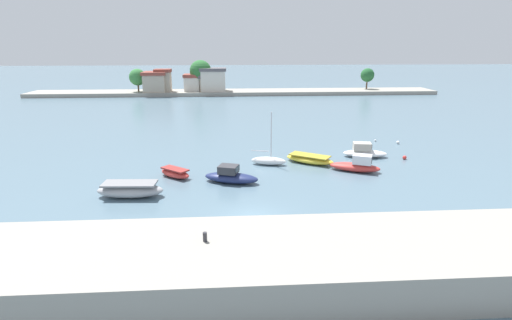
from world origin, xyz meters
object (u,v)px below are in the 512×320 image
(mooring_bollard, at_px, (205,237))
(moored_boat_5, at_px, (356,165))
(mooring_buoy_2, at_px, (375,140))
(mooring_buoy_4, at_px, (405,157))
(moored_boat_1, at_px, (175,173))
(moored_boat_2, at_px, (231,176))
(moored_boat_4, at_px, (310,159))
(moored_boat_6, at_px, (364,152))
(mooring_buoy_0, at_px, (398,142))
(moored_boat_0, at_px, (130,190))
(moored_boat_3, at_px, (269,160))

(mooring_bollard, bearing_deg, moored_boat_5, 52.26)
(moored_boat_5, xyz_separation_m, mooring_buoy_2, (6.06, 11.57, -0.45))
(mooring_buoy_4, bearing_deg, mooring_bollard, -133.34)
(mooring_bollard, distance_m, mooring_buoy_2, 34.84)
(moored_boat_1, relative_size, mooring_buoy_4, 8.10)
(moored_boat_5, bearing_deg, moored_boat_2, -145.69)
(moored_boat_1, distance_m, mooring_buoy_2, 26.19)
(moored_boat_1, distance_m, moored_boat_4, 13.64)
(moored_boat_5, height_order, mooring_buoy_4, moored_boat_5)
(moored_boat_4, xyz_separation_m, moored_boat_6, (6.30, 1.86, 0.15))
(mooring_buoy_0, bearing_deg, moored_boat_2, -148.22)
(mooring_bollard, height_order, moored_boat_5, mooring_bollard)
(moored_boat_4, height_order, mooring_buoy_0, moored_boat_4)
(moored_boat_0, bearing_deg, moored_boat_1, 60.67)
(mooring_buoy_2, bearing_deg, moored_boat_1, -152.04)
(moored_boat_0, bearing_deg, moored_boat_6, 27.62)
(mooring_bollard, bearing_deg, mooring_buoy_0, 51.66)
(moored_boat_0, xyz_separation_m, mooring_buoy_0, (28.36, 15.49, -0.39))
(moored_boat_1, height_order, mooring_buoy_4, moored_boat_1)
(moored_boat_6, bearing_deg, moored_boat_3, -158.92)
(moored_boat_6, distance_m, mooring_buoy_2, 7.71)
(mooring_buoy_0, bearing_deg, mooring_bollard, -128.34)
(moored_boat_1, distance_m, moored_boat_5, 17.09)
(moored_boat_6, bearing_deg, mooring_buoy_0, 51.25)
(moored_boat_2, relative_size, mooring_buoy_2, 20.60)
(moored_boat_1, xyz_separation_m, moored_boat_6, (19.44, 5.52, 0.15))
(mooring_buoy_2, height_order, mooring_buoy_4, mooring_buoy_4)
(moored_boat_1, relative_size, mooring_buoy_0, 8.93)
(moored_boat_5, bearing_deg, moored_boat_6, 86.66)
(moored_boat_5, bearing_deg, mooring_buoy_2, 85.22)
(moored_boat_6, bearing_deg, moored_boat_1, -154.77)
(moored_boat_6, distance_m, mooring_buoy_4, 4.14)
(moored_boat_4, xyz_separation_m, mooring_buoy_4, (10.24, 0.62, -0.20))
(mooring_bollard, height_order, moored_boat_2, mooring_bollard)
(mooring_buoy_4, bearing_deg, moored_boat_5, -150.46)
(moored_boat_5, bearing_deg, moored_boat_4, 165.96)
(moored_boat_1, xyz_separation_m, moored_boat_4, (13.14, 3.66, 0.00))
(mooring_bollard, bearing_deg, moored_boat_2, 84.76)
(moored_boat_2, bearing_deg, moored_boat_1, 179.19)
(moored_boat_4, relative_size, mooring_buoy_0, 13.86)
(moored_boat_2, distance_m, moored_boat_6, 16.09)
(moored_boat_2, height_order, mooring_buoy_2, moored_boat_2)
(moored_boat_3, distance_m, mooring_buoy_0, 18.16)
(moored_boat_6, height_order, mooring_buoy_2, moored_boat_6)
(moored_boat_5, relative_size, mooring_buoy_4, 11.93)
(moored_boat_3, bearing_deg, moored_boat_5, -3.93)
(moored_boat_6, xyz_separation_m, mooring_buoy_4, (3.94, -1.24, -0.35))
(mooring_buoy_0, bearing_deg, mooring_buoy_2, 148.26)
(mooring_buoy_4, bearing_deg, moored_boat_0, -161.33)
(mooring_buoy_0, height_order, mooring_buoy_4, mooring_buoy_4)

